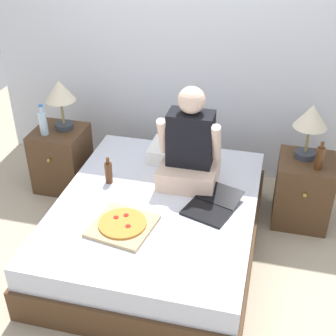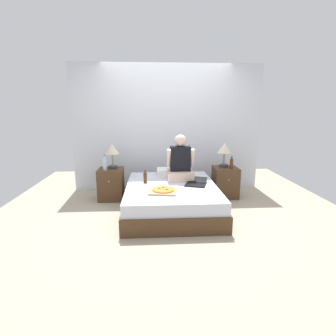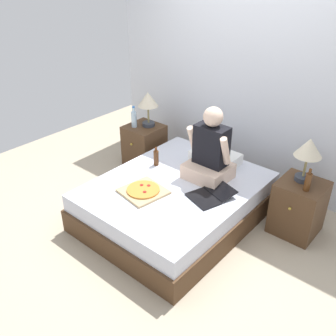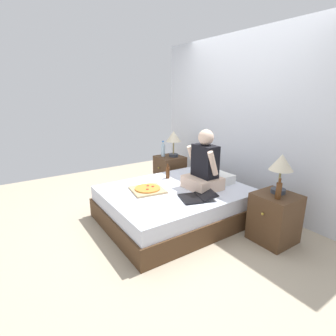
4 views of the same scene
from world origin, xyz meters
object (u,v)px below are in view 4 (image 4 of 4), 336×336
(lamp_on_right_nightstand, at_px, (281,165))
(water_bottle, at_px, (163,150))
(lamp_on_left_nightstand, at_px, (174,138))
(nightstand_left, at_px, (170,172))
(bed, at_px, (175,204))
(beer_bottle_on_bed, at_px, (168,172))
(laptop, at_px, (196,197))
(beer_bottle, at_px, (279,190))
(person_seated, at_px, (204,167))
(nightstand_right, at_px, (275,218))
(pizza_box, at_px, (148,189))

(lamp_on_right_nightstand, bearing_deg, water_bottle, -176.33)
(lamp_on_left_nightstand, bearing_deg, nightstand_left, -128.63)
(bed, bearing_deg, lamp_on_left_nightstand, 146.26)
(beer_bottle_on_bed, bearing_deg, laptop, -10.32)
(beer_bottle, distance_m, person_seated, 0.98)
(bed, height_order, laptop, laptop)
(nightstand_left, xyz_separation_m, nightstand_right, (2.13, 0.00, 0.00))
(beer_bottle_on_bed, bearing_deg, nightstand_left, 143.56)
(bed, bearing_deg, water_bottle, 154.54)
(bed, height_order, pizza_box, pizza_box)
(bed, bearing_deg, pizza_box, -113.05)
(bed, height_order, nightstand_right, nightstand_right)
(lamp_on_left_nightstand, height_order, beer_bottle, lamp_on_left_nightstand)
(bed, height_order, lamp_on_right_nightstand, lamp_on_right_nightstand)
(person_seated, relative_size, beer_bottle_on_bed, 3.55)
(nightstand_left, bearing_deg, bed, -30.80)
(nightstand_left, xyz_separation_m, lamp_on_left_nightstand, (0.04, 0.05, 0.61))
(lamp_on_left_nightstand, relative_size, pizza_box, 0.98)
(bed, distance_m, beer_bottle_on_bed, 0.55)
(bed, xyz_separation_m, nightstand_right, (1.07, 0.64, 0.07))
(laptop, bearing_deg, nightstand_right, 43.31)
(nightstand_left, bearing_deg, nightstand_right, 0.00)
(water_bottle, height_order, beer_bottle_on_bed, water_bottle)
(lamp_on_left_nightstand, xyz_separation_m, lamp_on_right_nightstand, (2.06, 0.00, 0.00))
(water_bottle, height_order, person_seated, person_seated)
(lamp_on_right_nightstand, xyz_separation_m, beer_bottle_on_bed, (-1.46, -0.52, -0.37))
(laptop, bearing_deg, beer_bottle_on_bed, 169.68)
(nightstand_right, distance_m, lamp_on_right_nightstand, 0.61)
(person_seated, height_order, pizza_box, person_seated)
(beer_bottle, distance_m, pizza_box, 1.57)
(beer_bottle_on_bed, bearing_deg, pizza_box, -60.81)
(nightstand_left, relative_size, lamp_on_right_nightstand, 1.27)
(beer_bottle, xyz_separation_m, pizza_box, (-1.28, -0.88, -0.21))
(lamp_on_left_nightstand, xyz_separation_m, beer_bottle, (2.16, -0.15, -0.23))
(bed, xyz_separation_m, pizza_box, (-0.14, -0.34, 0.24))
(person_seated, bearing_deg, nightstand_right, 19.04)
(lamp_on_left_nightstand, bearing_deg, laptop, -25.27)
(beer_bottle, relative_size, laptop, 0.47)
(nightstand_right, bearing_deg, lamp_on_left_nightstand, 178.63)
(bed, xyz_separation_m, water_bottle, (-1.15, 0.55, 0.47))
(nightstand_left, bearing_deg, beer_bottle, -2.60)
(lamp_on_left_nightstand, xyz_separation_m, water_bottle, (-0.12, -0.14, -0.22))
(water_bottle, relative_size, beer_bottle_on_bed, 1.25)
(water_bottle, height_order, pizza_box, water_bottle)
(beer_bottle, height_order, person_seated, person_seated)
(beer_bottle, relative_size, person_seated, 0.29)
(nightstand_left, height_order, person_seated, person_seated)
(nightstand_left, bearing_deg, pizza_box, -46.60)
(bed, distance_m, nightstand_left, 1.24)
(bed, distance_m, laptop, 0.47)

